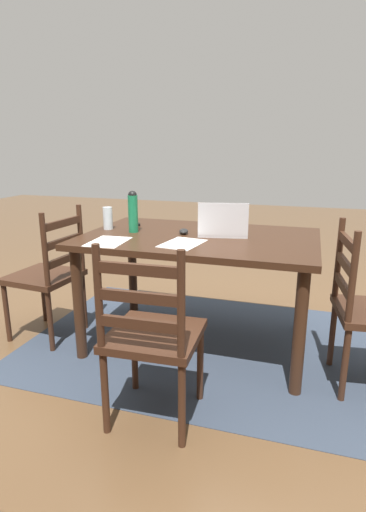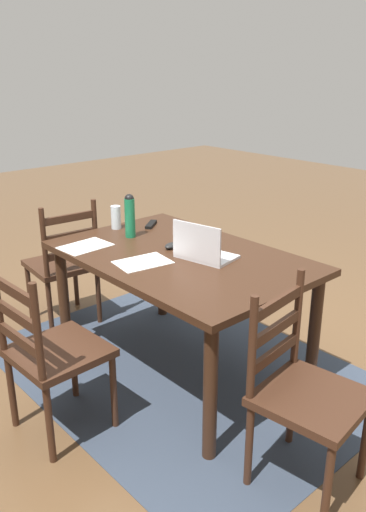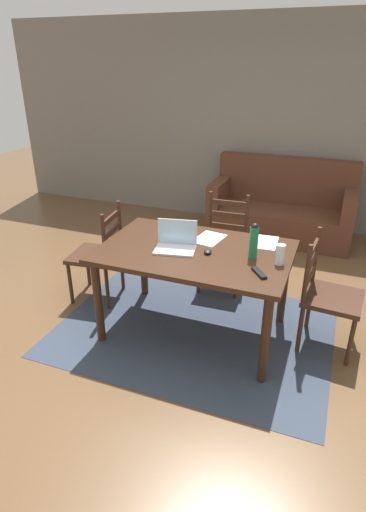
% 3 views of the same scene
% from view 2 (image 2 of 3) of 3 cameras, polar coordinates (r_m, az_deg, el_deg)
% --- Properties ---
extents(ground_plane, '(14.00, 14.00, 0.00)m').
position_cam_2_polar(ground_plane, '(3.39, -0.27, -12.27)').
color(ground_plane, brown).
extents(area_rug, '(2.33, 1.71, 0.01)m').
position_cam_2_polar(area_rug, '(3.39, -0.27, -12.23)').
color(area_rug, '#333D4C').
rests_on(area_rug, ground).
extents(dining_table, '(1.52, 1.00, 0.78)m').
position_cam_2_polar(dining_table, '(3.08, -0.29, -1.47)').
color(dining_table, '#382114').
rests_on(dining_table, ground).
extents(chair_left_far, '(0.49, 0.49, 0.95)m').
position_cam_2_polar(chair_left_far, '(2.43, 13.13, -14.40)').
color(chair_left_far, '#3D2316').
rests_on(chair_left_far, ground).
extents(chair_right_far, '(0.48, 0.48, 0.95)m').
position_cam_2_polar(chair_right_far, '(3.86, -13.00, -0.93)').
color(chair_right_far, '#3D2316').
rests_on(chair_right_far, ground).
extents(chair_far_head, '(0.46, 0.46, 0.95)m').
position_cam_2_polar(chair_far_head, '(2.73, -14.24, -10.26)').
color(chair_far_head, '#3D2316').
rests_on(chair_far_head, ground).
extents(laptop, '(0.36, 0.28, 0.23)m').
position_cam_2_polar(laptop, '(2.94, 2.14, 0.66)').
color(laptop, silver).
rests_on(laptop, dining_table).
extents(water_bottle, '(0.07, 0.07, 0.28)m').
position_cam_2_polar(water_bottle, '(3.33, -5.86, 4.51)').
color(water_bottle, '#197247').
rests_on(water_bottle, dining_table).
extents(drinking_glass, '(0.07, 0.07, 0.16)m').
position_cam_2_polar(drinking_glass, '(3.54, -7.38, 4.23)').
color(drinking_glass, silver).
rests_on(drinking_glass, dining_table).
extents(computer_mouse, '(0.08, 0.11, 0.03)m').
position_cam_2_polar(computer_mouse, '(3.14, -1.32, 1.15)').
color(computer_mouse, black).
rests_on(computer_mouse, dining_table).
extents(tv_remote, '(0.14, 0.16, 0.02)m').
position_cam_2_polar(tv_remote, '(3.59, -3.53, 3.49)').
color(tv_remote, black).
rests_on(tv_remote, dining_table).
extents(paper_stack_left, '(0.25, 0.33, 0.00)m').
position_cam_2_polar(paper_stack_left, '(2.92, -4.44, -0.69)').
color(paper_stack_left, white).
rests_on(paper_stack_left, dining_table).
extents(paper_stack_right, '(0.23, 0.31, 0.00)m').
position_cam_2_polar(paper_stack_right, '(3.23, -10.67, 1.05)').
color(paper_stack_right, white).
rests_on(paper_stack_right, dining_table).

